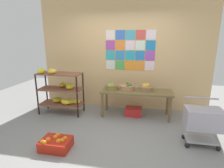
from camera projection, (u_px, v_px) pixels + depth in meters
The scene contains 10 objects.
ground at pixel (112, 137), 3.37m from camera, with size 9.17×9.17×0.00m, color gray.
back_wall_with_art at pixel (124, 55), 4.56m from camera, with size 4.39×0.07×2.82m.
banana_shelf_unit at pixel (62, 90), 4.33m from camera, with size 1.06×0.52×1.15m.
display_table at pixel (136, 94), 4.17m from camera, with size 1.65×0.57×0.64m.
fruit_basket_left at pixel (112, 87), 4.23m from camera, with size 0.30×0.30×0.14m.
fruit_basket_centre at pixel (146, 87), 4.14m from camera, with size 0.33×0.33×0.17m.
fruit_basket_right at pixel (127, 87), 4.21m from camera, with size 0.37×0.37×0.16m.
produce_crate_under_table at pixel (133, 111), 4.31m from camera, with size 0.39×0.30×0.19m, color red.
orange_crate_foreground at pixel (56, 143), 2.98m from camera, with size 0.49×0.37×0.23m.
shopping_cart at pixel (203, 120), 3.02m from camera, with size 0.59×0.43×0.80m.
Camera 1 is at (0.56, -2.96, 1.81)m, focal length 28.26 mm.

